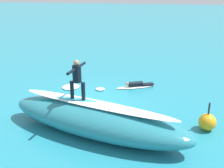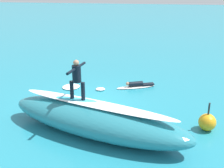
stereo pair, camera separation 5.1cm
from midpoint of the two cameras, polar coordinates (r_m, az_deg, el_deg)
The scene contains 10 objects.
ground_plane at distance 14.12m, azimuth -3.72°, elevation -3.89°, with size 120.00×120.00×0.00m, color teal.
wave_crest at distance 11.18m, azimuth -3.14°, elevation -7.15°, with size 7.74×2.05×1.26m, color teal.
wave_foam_lip at distance 10.89m, azimuth -3.21°, elevation -4.02°, with size 6.58×0.72×0.08m, color white.
surfboard_riding at distance 11.27m, azimuth -6.75°, elevation -3.23°, with size 2.26×0.46×0.09m, color #33B2D1.
surfer_riding at distance 10.92m, azimuth -6.95°, elevation 1.46°, with size 0.63×1.50×1.60m.
surfboard_paddling at distance 16.15m, azimuth 4.88°, elevation -0.58°, with size 2.24×0.49×0.08m, color silver.
surfer_paddling at distance 16.13m, azimuth 5.32°, elevation 0.01°, with size 1.59×0.82×0.30m.
buoy_marker at distance 12.20m, azimuth 18.68°, elevation -7.25°, with size 0.71×0.71×1.20m.
foam_patch_near at distance 15.73m, azimuth -2.25°, elevation -1.02°, with size 0.52×0.44×0.12m, color white.
foam_patch_mid at distance 16.27m, azimuth -8.13°, elevation -0.53°, with size 1.02×0.94×0.09m, color white.
Camera 2 is at (-2.83, 12.57, 5.79)m, focal length 45.57 mm.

